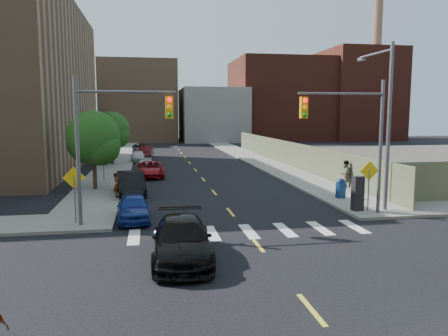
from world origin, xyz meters
name	(u,v)px	position (x,y,z in m)	size (l,w,h in m)	color
ground	(271,261)	(0.00, 0.00, 0.00)	(160.00, 160.00, 0.00)	black
sidewalk_nw	(121,155)	(-7.75, 41.50, 0.07)	(3.50, 73.00, 0.15)	gray
sidewalk_ne	(241,153)	(7.75, 41.50, 0.07)	(3.50, 73.00, 0.15)	gray
fence_north	(287,153)	(9.60, 28.00, 1.25)	(0.12, 44.00, 2.50)	#606546
gravel_lot	(436,160)	(28.00, 30.00, 0.03)	(36.00, 42.00, 0.06)	#595447
bg_bldg_west	(50,110)	(-22.00, 70.00, 6.00)	(14.00, 18.00, 12.00)	#592319
bg_bldg_midwest	(139,102)	(-6.00, 72.00, 7.50)	(14.00, 16.00, 15.00)	#8C6B4C
bg_bldg_center	(212,115)	(8.00, 70.00, 5.00)	(12.00, 16.00, 10.00)	gray
bg_bldg_east	(279,100)	(22.00, 72.00, 8.00)	(18.00, 18.00, 16.00)	#592319
bg_bldg_fareast	(357,95)	(38.00, 70.00, 9.00)	(14.00, 16.00, 18.00)	#592319
smokestack	(376,71)	(42.00, 70.00, 14.00)	(1.80, 1.80, 28.00)	#8C6B4C
signal_nw	(111,131)	(-5.98, 6.00, 4.53)	(4.59, 0.30, 7.00)	#59595E
signal_ne	(354,129)	(5.98, 6.00, 4.53)	(4.59, 0.30, 7.00)	#59595E
streetlight_ne	(385,115)	(8.20, 6.90, 5.22)	(0.25, 3.70, 9.00)	#59595E
warn_sign_nw	(74,184)	(-7.80, 6.50, 1.99)	(1.06, 0.06, 2.83)	#59595E
warn_sign_ne	(369,176)	(7.20, 6.50, 1.99)	(1.06, 0.06, 2.83)	#59595E
warn_sign_midwest	(103,157)	(-7.80, 20.00, 1.99)	(1.06, 0.06, 2.83)	#59595E
tree_west_near	(93,141)	(-8.00, 16.05, 3.48)	(3.66, 3.64, 5.52)	#332114
tree_west_far	(112,132)	(-8.00, 31.05, 3.48)	(3.66, 3.64, 5.52)	#332114
parked_car_blue	(133,208)	(-5.12, 7.00, 0.66)	(1.56, 3.87, 1.32)	navy
parked_car_black	(131,184)	(-5.50, 13.72, 0.79)	(1.66, 4.77, 1.57)	black
parked_car_red	(150,169)	(-4.20, 22.11, 0.67)	(2.21, 4.79, 1.33)	maroon
parked_car_silver	(146,166)	(-4.59, 24.60, 0.62)	(1.74, 4.28, 1.24)	#B6B8BE
parked_car_white	(138,156)	(-5.50, 33.88, 0.65)	(1.53, 3.81, 1.30)	silver
parked_car_maroon	(146,152)	(-4.67, 37.88, 0.73)	(1.55, 4.46, 1.47)	#460E13
parked_car_grey	(140,148)	(-5.50, 45.30, 0.63)	(2.10, 4.56, 1.27)	black
black_sedan	(182,240)	(-3.17, 0.70, 0.75)	(2.10, 5.17, 1.50)	black
mailbox	(341,188)	(7.29, 10.09, 0.73)	(0.55, 0.46, 1.20)	navy
payphone	(358,193)	(6.67, 6.66, 1.07)	(0.55, 0.45, 1.85)	black
pedestrian_west	(117,185)	(-6.30, 12.55, 0.91)	(0.56, 0.37, 1.53)	gray
pedestrian_east	(345,174)	(9.20, 13.54, 1.11)	(0.93, 0.73, 1.92)	gray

